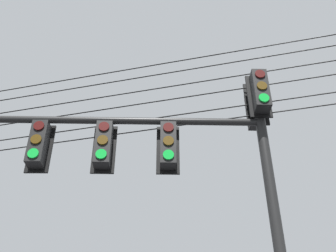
{
  "coord_description": "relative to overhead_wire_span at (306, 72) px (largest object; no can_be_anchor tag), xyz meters",
  "views": [
    {
      "loc": [
        -6.98,
        -1.84,
        1.75
      ],
      "look_at": [
        -0.84,
        0.8,
        6.26
      ],
      "focal_mm": 44.43,
      "sensor_mm": 36.0,
      "label": 1
    }
  ],
  "objects": [
    {
      "name": "signal_mast_assembly",
      "position": [
        -0.75,
        2.3,
        -2.05
      ],
      "size": [
        2.89,
        5.51,
        7.44
      ],
      "color": "black",
      "rests_on": "ground"
    },
    {
      "name": "overhead_wire_span",
      "position": [
        0.0,
        0.0,
        0.0
      ],
      "size": [
        3.95,
        22.83,
        1.96
      ],
      "color": "black"
    }
  ]
}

